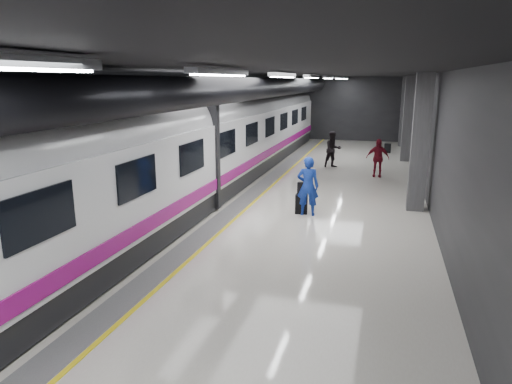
% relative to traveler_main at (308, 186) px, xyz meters
% --- Properties ---
extents(ground, '(40.00, 40.00, 0.00)m').
position_rel_traveler_main_xyz_m(ground, '(-1.16, -0.35, -0.96)').
color(ground, silver).
rests_on(ground, ground).
extents(platform_hall, '(10.02, 40.02, 4.51)m').
position_rel_traveler_main_xyz_m(platform_hall, '(-1.44, 0.60, 2.58)').
color(platform_hall, black).
rests_on(platform_hall, ground).
extents(train, '(3.05, 38.00, 4.05)m').
position_rel_traveler_main_xyz_m(train, '(-4.41, -0.35, 1.11)').
color(train, black).
rests_on(train, ground).
extents(traveler_main, '(0.73, 0.52, 1.91)m').
position_rel_traveler_main_xyz_m(traveler_main, '(0.00, 0.00, 0.00)').
color(traveler_main, '#1B36CC').
rests_on(traveler_main, ground).
extents(suitcase_main, '(0.42, 0.29, 0.64)m').
position_rel_traveler_main_xyz_m(suitcase_main, '(-0.21, 0.10, -0.63)').
color(suitcase_main, black).
rests_on(suitcase_main, ground).
extents(shoulder_bag, '(0.32, 0.20, 0.40)m').
position_rel_traveler_main_xyz_m(shoulder_bag, '(-0.20, 0.10, -0.11)').
color(shoulder_bag, black).
rests_on(shoulder_bag, suitcase_main).
extents(traveler_far_a, '(1.10, 1.03, 1.80)m').
position_rel_traveler_main_xyz_m(traveler_far_a, '(-0.20, 8.62, -0.06)').
color(traveler_far_a, black).
rests_on(traveler_far_a, ground).
extents(traveler_far_b, '(1.02, 0.44, 1.72)m').
position_rel_traveler_main_xyz_m(traveler_far_b, '(2.01, 6.88, -0.10)').
color(traveler_far_b, maroon).
rests_on(traveler_far_b, ground).
extents(suitcase_far, '(0.39, 0.27, 0.56)m').
position_rel_traveler_main_xyz_m(suitcase_far, '(2.45, 14.24, -0.68)').
color(suitcase_far, black).
rests_on(suitcase_far, ground).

